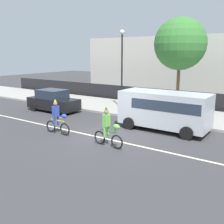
{
  "coord_description": "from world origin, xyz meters",
  "views": [
    {
      "loc": [
        7.68,
        -10.9,
        4.27
      ],
      "look_at": [
        -0.67,
        1.2,
        1.0
      ],
      "focal_mm": 42.0,
      "sensor_mm": 36.0,
      "label": 1
    }
  ],
  "objects": [
    {
      "name": "street_lamp_post",
      "position": [
        -3.05,
        5.96,
        3.99
      ],
      "size": [
        0.36,
        0.36,
        5.86
      ],
      "color": "black",
      "rests_on": "sidewalk_curb"
    },
    {
      "name": "ground_plane",
      "position": [
        0.0,
        0.0,
        0.0
      ],
      "size": [
        80.0,
        80.0,
        0.0
      ],
      "primitive_type": "plane",
      "color": "#38383A"
    },
    {
      "name": "parade_cyclist_lime",
      "position": [
        0.89,
        -1.37,
        0.84
      ],
      "size": [
        1.72,
        0.5,
        1.92
      ],
      "color": "black",
      "rests_on": "ground"
    },
    {
      "name": "parked_car_black",
      "position": [
        -7.1,
        2.64,
        0.78
      ],
      "size": [
        4.1,
        1.92,
        1.64
      ],
      "color": "black",
      "rests_on": "ground"
    },
    {
      "name": "fence_line",
      "position": [
        0.0,
        9.4,
        0.7
      ],
      "size": [
        40.0,
        0.08,
        1.4
      ],
      "primitive_type": "cube",
      "color": "black",
      "rests_on": "ground"
    },
    {
      "name": "street_tree_near_lamp",
      "position": [
        0.51,
        8.34,
        4.98
      ],
      "size": [
        3.85,
        3.85,
        6.77
      ],
      "color": "brown",
      "rests_on": "sidewalk_curb"
    },
    {
      "name": "building_backdrop",
      "position": [
        1.33,
        18.0,
        3.02
      ],
      "size": [
        28.0,
        8.0,
        6.03
      ],
      "primitive_type": "cube",
      "color": "beige",
      "rests_on": "ground"
    },
    {
      "name": "sidewalk_curb",
      "position": [
        0.0,
        6.5,
        0.07
      ],
      "size": [
        60.0,
        5.0,
        0.15
      ],
      "primitive_type": "cube",
      "color": "#9E9B93",
      "rests_on": "ground"
    },
    {
      "name": "parade_cyclist_cobalt",
      "position": [
        -2.55,
        -1.28,
        0.84
      ],
      "size": [
        1.72,
        0.5,
        1.92
      ],
      "color": "black",
      "rests_on": "ground"
    },
    {
      "name": "road_centre_line",
      "position": [
        0.0,
        -0.5,
        0.0
      ],
      "size": [
        36.0,
        0.14,
        0.01
      ],
      "primitive_type": "cube",
      "color": "beige",
      "rests_on": "ground"
    },
    {
      "name": "parked_van_silver",
      "position": [
        1.95,
        2.7,
        1.28
      ],
      "size": [
        5.0,
        2.22,
        2.18
      ],
      "color": "silver",
      "rests_on": "ground"
    }
  ]
}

